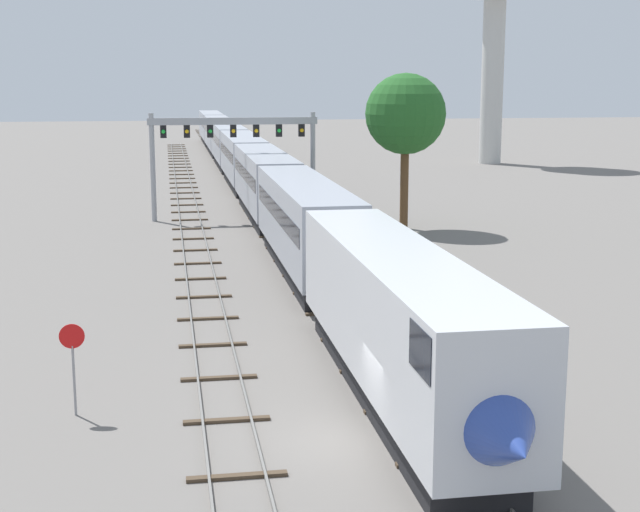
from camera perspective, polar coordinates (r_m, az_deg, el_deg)
ground_plane at (r=26.71m, az=2.16°, el=-11.30°), size 400.00×400.00×0.00m
track_main at (r=85.09m, az=-4.67°, el=4.16°), size 2.60×200.00×0.16m
track_near at (r=65.00m, az=-8.01°, el=1.98°), size 2.60×160.00×0.16m
passenger_train at (r=87.16m, az=-4.83°, el=6.01°), size 3.04×137.37×4.80m
signal_gantry at (r=66.65m, az=-5.37°, el=7.13°), size 12.10×0.49×7.67m
stop_sign at (r=28.87m, az=-15.03°, el=-6.01°), size 0.76×0.08×2.88m
trackside_tree_left at (r=62.29m, az=5.31°, el=8.70°), size 5.39×5.39×10.43m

